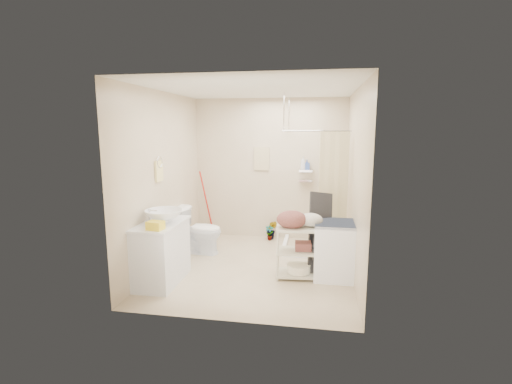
# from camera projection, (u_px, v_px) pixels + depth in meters

# --- Properties ---
(floor) EXTENTS (3.20, 3.20, 0.00)m
(floor) POSITION_uv_depth(u_px,v_px,m) (255.00, 267.00, 5.57)
(floor) COLOR beige
(floor) RESTS_ON ground
(ceiling) EXTENTS (2.80, 3.20, 0.04)m
(ceiling) POSITION_uv_depth(u_px,v_px,m) (255.00, 89.00, 5.12)
(ceiling) COLOR silver
(ceiling) RESTS_ON ground
(wall_back) EXTENTS (2.80, 0.04, 2.60)m
(wall_back) POSITION_uv_depth(u_px,v_px,m) (270.00, 170.00, 6.90)
(wall_back) COLOR beige
(wall_back) RESTS_ON ground
(wall_front) EXTENTS (2.80, 0.04, 2.60)m
(wall_front) POSITION_uv_depth(u_px,v_px,m) (229.00, 204.00, 3.79)
(wall_front) COLOR beige
(wall_front) RESTS_ON ground
(wall_left) EXTENTS (0.04, 3.20, 2.60)m
(wall_left) POSITION_uv_depth(u_px,v_px,m) (164.00, 180.00, 5.57)
(wall_left) COLOR beige
(wall_left) RESTS_ON ground
(wall_right) EXTENTS (0.04, 3.20, 2.60)m
(wall_right) POSITION_uv_depth(u_px,v_px,m) (355.00, 184.00, 5.11)
(wall_right) COLOR beige
(wall_right) RESTS_ON ground
(vanity) EXTENTS (0.53, 0.94, 0.83)m
(vanity) POSITION_uv_depth(u_px,v_px,m) (161.00, 253.00, 4.98)
(vanity) COLOR silver
(vanity) RESTS_ON ground
(sink) EXTENTS (0.60, 0.60, 0.17)m
(sink) POSITION_uv_depth(u_px,v_px,m) (164.00, 216.00, 4.92)
(sink) COLOR white
(sink) RESTS_ON vanity
(counter_basket) EXTENTS (0.21, 0.18, 0.11)m
(counter_basket) POSITION_uv_depth(u_px,v_px,m) (155.00, 225.00, 4.57)
(counter_basket) COLOR yellow
(counter_basket) RESTS_ON vanity
(floor_basket) EXTENTS (0.32, 0.27, 0.15)m
(floor_basket) POSITION_uv_depth(u_px,v_px,m) (159.00, 286.00, 4.72)
(floor_basket) COLOR yellow
(floor_basket) RESTS_ON ground
(toilet) EXTENTS (0.79, 0.49, 0.77)m
(toilet) POSITION_uv_depth(u_px,v_px,m) (199.00, 230.00, 6.17)
(toilet) COLOR white
(toilet) RESTS_ON ground
(mop) EXTENTS (0.13, 0.13, 1.26)m
(mop) POSITION_uv_depth(u_px,v_px,m) (205.00, 204.00, 7.12)
(mop) COLOR red
(mop) RESTS_ON ground
(potted_plant_a) EXTENTS (0.16, 0.12, 0.29)m
(potted_plant_a) POSITION_uv_depth(u_px,v_px,m) (269.00, 233.00, 6.88)
(potted_plant_a) COLOR brown
(potted_plant_a) RESTS_ON ground
(potted_plant_b) EXTENTS (0.21, 0.18, 0.36)m
(potted_plant_b) POSITION_uv_depth(u_px,v_px,m) (272.00, 230.00, 6.95)
(potted_plant_b) COLOR brown
(potted_plant_b) RESTS_ON ground
(hanging_towel) EXTENTS (0.28, 0.03, 0.42)m
(hanging_towel) POSITION_uv_depth(u_px,v_px,m) (262.00, 159.00, 6.87)
(hanging_towel) COLOR beige
(hanging_towel) RESTS_ON wall_back
(towel_ring) EXTENTS (0.04, 0.22, 0.34)m
(towel_ring) POSITION_uv_depth(u_px,v_px,m) (159.00, 170.00, 5.34)
(towel_ring) COLOR #FFEB90
(towel_ring) RESTS_ON wall_left
(tp_holder) EXTENTS (0.08, 0.12, 0.14)m
(tp_holder) POSITION_uv_depth(u_px,v_px,m) (169.00, 216.00, 5.71)
(tp_holder) COLOR silver
(tp_holder) RESTS_ON wall_left
(shower) EXTENTS (1.10, 1.10, 2.10)m
(shower) POSITION_uv_depth(u_px,v_px,m) (315.00, 189.00, 6.27)
(shower) COLOR white
(shower) RESTS_ON ground
(shampoo_bottle_a) EXTENTS (0.10, 0.10, 0.24)m
(shampoo_bottle_a) POSITION_uv_depth(u_px,v_px,m) (303.00, 163.00, 6.68)
(shampoo_bottle_a) COLOR silver
(shampoo_bottle_a) RESTS_ON shower
(shampoo_bottle_b) EXTENTS (0.10, 0.10, 0.18)m
(shampoo_bottle_b) POSITION_uv_depth(u_px,v_px,m) (307.00, 165.00, 6.69)
(shampoo_bottle_b) COLOR #3956A8
(shampoo_bottle_b) RESTS_ON shower
(washing_machine) EXTENTS (0.54, 0.56, 0.79)m
(washing_machine) POSITION_uv_depth(u_px,v_px,m) (334.00, 250.00, 5.14)
(washing_machine) COLOR white
(washing_machine) RESTS_ON ground
(laundry_rack) EXTENTS (0.66, 0.42, 0.87)m
(laundry_rack) POSITION_uv_depth(u_px,v_px,m) (299.00, 247.00, 5.13)
(laundry_rack) COLOR beige
(laundry_rack) RESTS_ON ground
(ironing_board) EXTENTS (0.35, 0.22, 1.20)m
(ironing_board) POSITION_uv_depth(u_px,v_px,m) (320.00, 232.00, 5.28)
(ironing_board) COLOR black
(ironing_board) RESTS_ON ground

